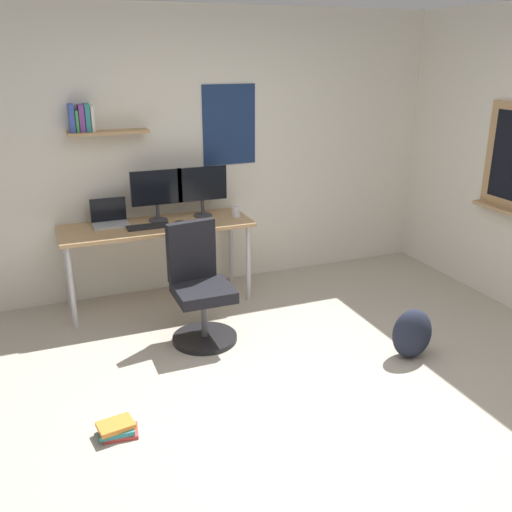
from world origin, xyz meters
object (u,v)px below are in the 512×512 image
object	(u,v)px
laptop	(110,219)
monitor_secondary	(202,188)
computer_mouse	(180,222)
keyboard	(148,227)
book_stack_on_floor	(117,429)
backpack	(412,334)
office_chair	(200,291)
coffee_mug	(236,212)
desk	(157,232)
monitor_primary	(157,192)

from	to	relation	value
laptop	monitor_secondary	bearing A→B (deg)	-3.27
monitor_secondary	computer_mouse	size ratio (longest dim) A/B	4.46
monitor_secondary	keyboard	xyz separation A→B (m)	(-0.55, -0.17, -0.26)
keyboard	book_stack_on_floor	world-z (taller)	keyboard
backpack	book_stack_on_floor	world-z (taller)	backpack
office_chair	monitor_secondary	world-z (taller)	monitor_secondary
coffee_mug	backpack	size ratio (longest dim) A/B	0.24
desk	coffee_mug	world-z (taller)	coffee_mug
monitor_secondary	computer_mouse	distance (m)	0.41
office_chair	computer_mouse	size ratio (longest dim) A/B	9.13
office_chair	monitor_primary	size ratio (longest dim) A/B	2.05
computer_mouse	coffee_mug	size ratio (longest dim) A/B	1.13
backpack	laptop	bearing A→B (deg)	136.14
laptop	computer_mouse	bearing A→B (deg)	-20.94
laptop	coffee_mug	bearing A→B (deg)	-8.61
keyboard	book_stack_on_floor	distance (m)	1.99
computer_mouse	book_stack_on_floor	distance (m)	2.09
laptop	coffee_mug	world-z (taller)	laptop
book_stack_on_floor	backpack	bearing A→B (deg)	3.19
laptop	backpack	bearing A→B (deg)	-43.86
book_stack_on_floor	desk	bearing A→B (deg)	69.42
monitor_secondary	backpack	xyz separation A→B (m)	(1.08, -1.80, -0.83)
desk	coffee_mug	xyz separation A→B (m)	(0.74, -0.03, 0.12)
keyboard	book_stack_on_floor	size ratio (longest dim) A/B	1.46
keyboard	backpack	xyz separation A→B (m)	(1.63, -1.63, -0.57)
laptop	computer_mouse	xyz separation A→B (m)	(0.58, -0.22, -0.04)
desk	backpack	xyz separation A→B (m)	(1.54, -1.70, -0.49)
monitor_secondary	backpack	distance (m)	2.26
monitor_secondary	desk	bearing A→B (deg)	-168.23
monitor_primary	book_stack_on_floor	size ratio (longest dim) A/B	1.83
computer_mouse	book_stack_on_floor	world-z (taller)	computer_mouse
desk	office_chair	xyz separation A→B (m)	(0.15, -0.81, -0.28)
keyboard	computer_mouse	xyz separation A→B (m)	(0.28, 0.00, 0.01)
monitor_primary	computer_mouse	bearing A→B (deg)	-48.25
monitor_primary	backpack	xyz separation A→B (m)	(1.50, -1.80, -0.83)
monitor_secondary	backpack	size ratio (longest dim) A/B	1.19
computer_mouse	coffee_mug	bearing A→B (deg)	5.21
office_chair	book_stack_on_floor	xyz separation A→B (m)	(-0.84, -1.02, -0.37)
keyboard	book_stack_on_floor	xyz separation A→B (m)	(-0.60, -1.75, -0.72)
monitor_primary	book_stack_on_floor	distance (m)	2.28
monitor_primary	computer_mouse	world-z (taller)	monitor_primary
monitor_primary	backpack	size ratio (longest dim) A/B	1.19
monitor_secondary	coffee_mug	size ratio (longest dim) A/B	5.04
laptop	coffee_mug	xyz separation A→B (m)	(1.12, -0.17, -0.01)
desk	computer_mouse	size ratio (longest dim) A/B	16.23
monitor_secondary	monitor_primary	bearing A→B (deg)	180.00
keyboard	coffee_mug	bearing A→B (deg)	3.46
desk	backpack	distance (m)	2.35
monitor_secondary	keyboard	size ratio (longest dim) A/B	1.25
keyboard	monitor_primary	bearing A→B (deg)	53.64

